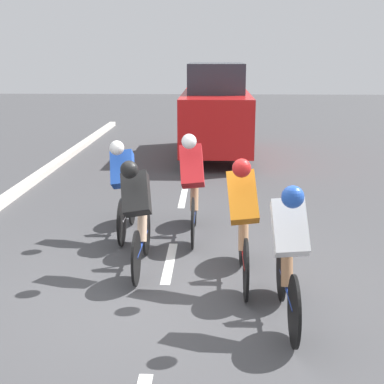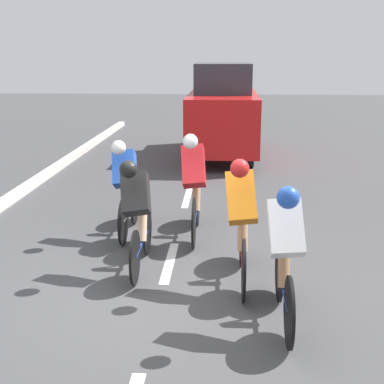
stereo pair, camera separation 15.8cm
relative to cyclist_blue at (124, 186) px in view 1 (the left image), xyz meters
name	(u,v)px [view 1 (the left image)]	position (x,y,z in m)	size (l,w,h in m)	color
ground_plane	(164,288)	(-0.74, 1.84, -0.76)	(60.00, 60.00, 0.00)	#424244
lane_stripe_mid	(170,262)	(-0.74, 1.04, -0.76)	(0.12, 1.40, 0.01)	white
lane_stripe_far	(183,198)	(-0.74, -2.16, -0.76)	(0.12, 1.40, 0.01)	white
cyclist_blue	(124,186)	(0.00, 0.00, 0.00)	(0.39, 1.66, 1.47)	black
cyclist_white	(289,251)	(-2.03, 2.61, 0.01)	(0.36, 1.64, 1.49)	black
cyclist_red	(193,184)	(-1.00, 0.04, 0.05)	(0.38, 1.75, 1.57)	black
cyclist_orange	(243,218)	(-1.64, 1.64, 0.04)	(0.38, 1.71, 1.54)	black
cyclist_black	(138,212)	(-0.38, 1.31, 0.00)	(0.40, 1.64, 1.45)	black
support_car	(216,111)	(-1.36, -6.41, 0.42)	(1.70, 4.45, 2.39)	black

